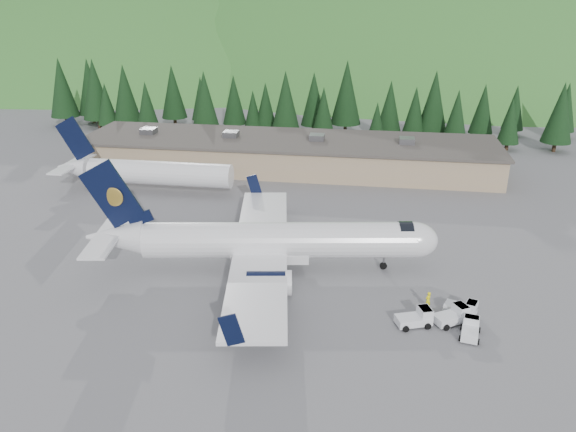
{
  "coord_description": "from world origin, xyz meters",
  "views": [
    {
      "loc": [
        9.45,
        -54.81,
        28.94
      ],
      "look_at": [
        0.0,
        6.0,
        4.0
      ],
      "focal_mm": 35.0,
      "sensor_mm": 36.0,
      "label": 1
    }
  ],
  "objects_px": {
    "second_airliner": "(142,171)",
    "baggage_tug_b": "(463,308)",
    "baggage_tug_a": "(417,318)",
    "ramp_worker": "(428,300)",
    "terminal_building": "(288,153)",
    "baggage_tug_d": "(453,315)",
    "baggage_tug_c": "(470,329)",
    "airliner": "(269,242)"
  },
  "relations": [
    {
      "from": "second_airliner",
      "to": "baggage_tug_d",
      "type": "height_order",
      "value": "second_airliner"
    },
    {
      "from": "second_airliner",
      "to": "airliner",
      "type": "bearing_deg",
      "value": -42.96
    },
    {
      "from": "second_airliner",
      "to": "baggage_tug_d",
      "type": "distance_m",
      "value": 52.32
    },
    {
      "from": "baggage_tug_d",
      "to": "baggage_tug_b",
      "type": "bearing_deg",
      "value": 23.54
    },
    {
      "from": "baggage_tug_c",
      "to": "baggage_tug_d",
      "type": "xyz_separation_m",
      "value": [
        -1.27,
        1.9,
        0.08
      ]
    },
    {
      "from": "second_airliner",
      "to": "terminal_building",
      "type": "distance_m",
      "value": 25.55
    },
    {
      "from": "ramp_worker",
      "to": "baggage_tug_d",
      "type": "bearing_deg",
      "value": 92.31
    },
    {
      "from": "ramp_worker",
      "to": "baggage_tug_b",
      "type": "bearing_deg",
      "value": 126.63
    },
    {
      "from": "baggage_tug_c",
      "to": "terminal_building",
      "type": "height_order",
      "value": "terminal_building"
    },
    {
      "from": "airliner",
      "to": "baggage_tug_c",
      "type": "xyz_separation_m",
      "value": [
        20.17,
        -9.82,
        -2.71
      ]
    },
    {
      "from": "airliner",
      "to": "second_airliner",
      "type": "distance_m",
      "value": 32.54
    },
    {
      "from": "second_airliner",
      "to": "terminal_building",
      "type": "height_order",
      "value": "second_airliner"
    },
    {
      "from": "second_airliner",
      "to": "baggage_tug_a",
      "type": "bearing_deg",
      "value": -38.32
    },
    {
      "from": "baggage_tug_b",
      "to": "ramp_worker",
      "type": "relative_size",
      "value": 1.8
    },
    {
      "from": "baggage_tug_b",
      "to": "baggage_tug_c",
      "type": "relative_size",
      "value": 1.06
    },
    {
      "from": "baggage_tug_a",
      "to": "terminal_building",
      "type": "distance_m",
      "value": 50.93
    },
    {
      "from": "terminal_building",
      "to": "baggage_tug_d",
      "type": "bearing_deg",
      "value": -63.68
    },
    {
      "from": "airliner",
      "to": "baggage_tug_d",
      "type": "bearing_deg",
      "value": -31.92
    },
    {
      "from": "baggage_tug_a",
      "to": "ramp_worker",
      "type": "relative_size",
      "value": 1.96
    },
    {
      "from": "second_airliner",
      "to": "baggage_tug_b",
      "type": "distance_m",
      "value": 52.37
    },
    {
      "from": "baggage_tug_b",
      "to": "baggage_tug_a",
      "type": "bearing_deg",
      "value": -129.36
    },
    {
      "from": "baggage_tug_d",
      "to": "terminal_building",
      "type": "bearing_deg",
      "value": 85.26
    },
    {
      "from": "baggage_tug_c",
      "to": "baggage_tug_d",
      "type": "bearing_deg",
      "value": 45.18
    },
    {
      "from": "second_airliner",
      "to": "baggage_tug_c",
      "type": "distance_m",
      "value": 54.46
    },
    {
      "from": "baggage_tug_d",
      "to": "ramp_worker",
      "type": "distance_m",
      "value": 3.07
    },
    {
      "from": "baggage_tug_a",
      "to": "baggage_tug_d",
      "type": "distance_m",
      "value": 3.55
    },
    {
      "from": "baggage_tug_b",
      "to": "terminal_building",
      "type": "xyz_separation_m",
      "value": [
        -23.91,
        44.55,
        1.92
      ]
    },
    {
      "from": "baggage_tug_c",
      "to": "terminal_building",
      "type": "distance_m",
      "value": 53.73
    },
    {
      "from": "terminal_building",
      "to": "baggage_tug_c",
      "type": "bearing_deg",
      "value": -63.37
    },
    {
      "from": "baggage_tug_b",
      "to": "baggage_tug_d",
      "type": "height_order",
      "value": "baggage_tug_d"
    },
    {
      "from": "airliner",
      "to": "baggage_tug_b",
      "type": "height_order",
      "value": "airliner"
    },
    {
      "from": "baggage_tug_a",
      "to": "baggage_tug_d",
      "type": "height_order",
      "value": "baggage_tug_a"
    },
    {
      "from": "baggage_tug_c",
      "to": "ramp_worker",
      "type": "height_order",
      "value": "ramp_worker"
    },
    {
      "from": "second_airliner",
      "to": "baggage_tug_b",
      "type": "relative_size",
      "value": 8.36
    },
    {
      "from": "second_airliner",
      "to": "baggage_tug_b",
      "type": "height_order",
      "value": "second_airliner"
    },
    {
      "from": "airliner",
      "to": "baggage_tug_d",
      "type": "distance_m",
      "value": 20.66
    },
    {
      "from": "baggage_tug_c",
      "to": "airliner",
      "type": "bearing_deg",
      "value": 75.36
    },
    {
      "from": "baggage_tug_a",
      "to": "baggage_tug_d",
      "type": "relative_size",
      "value": 1.0
    },
    {
      "from": "baggage_tug_a",
      "to": "baggage_tug_b",
      "type": "xyz_separation_m",
      "value": [
        4.52,
        2.51,
        -0.06
      ]
    },
    {
      "from": "baggage_tug_a",
      "to": "terminal_building",
      "type": "bearing_deg",
      "value": 91.96
    },
    {
      "from": "second_airliner",
      "to": "baggage_tug_d",
      "type": "relative_size",
      "value": 7.69
    },
    {
      "from": "baggage_tug_a",
      "to": "baggage_tug_c",
      "type": "bearing_deg",
      "value": -31.75
    }
  ]
}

